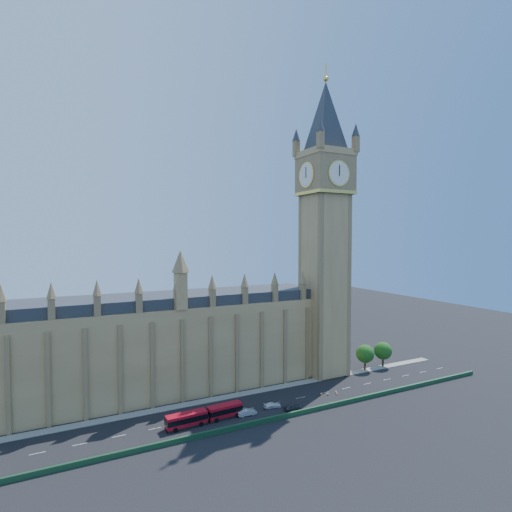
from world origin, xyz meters
name	(u,v)px	position (x,y,z in m)	size (l,w,h in m)	color
ground	(234,412)	(0.00, 0.00, 0.00)	(400.00, 400.00, 0.00)	black
palace_westminster	(119,349)	(-25.00, 22.00, 13.86)	(120.00, 20.00, 28.00)	#9D7B4B
elizabeth_tower	(325,206)	(38.00, 13.99, 54.56)	(20.59, 20.59, 105.00)	#9D7B4B
bridge_parapet	(249,424)	(0.00, -9.00, 0.60)	(160.00, 0.60, 1.20)	#1E4C2D
kerb_north	(221,398)	(0.00, 9.50, 0.08)	(160.00, 3.00, 0.16)	gray
tree_east_near	(365,353)	(52.22, 10.08, 5.64)	(6.00, 6.00, 8.50)	#382619
tree_east_far	(383,350)	(60.22, 10.08, 5.64)	(6.00, 6.00, 8.50)	#382619
red_bus	(205,415)	(-8.63, -2.29, 1.71)	(19.17, 3.90, 3.24)	#AB0B1C
car_grey	(292,407)	(13.86, -5.66, 0.81)	(1.91, 4.76, 1.62)	#3A3C41
car_silver	(247,412)	(2.00, -3.35, 0.81)	(1.71, 4.90, 1.61)	#ACAEB3
car_white	(272,405)	(9.89, -2.22, 0.67)	(1.87, 4.59, 1.33)	white
cone_a	(336,392)	(30.94, -1.67, 0.38)	(0.49, 0.49, 0.77)	black
cone_b	(337,393)	(30.39, -2.73, 0.33)	(0.54, 0.54, 0.67)	black
cone_c	(328,394)	(27.84, -1.97, 0.36)	(0.58, 0.58, 0.73)	black
cone_d	(321,394)	(26.25, -1.10, 0.38)	(0.63, 0.63, 0.76)	black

